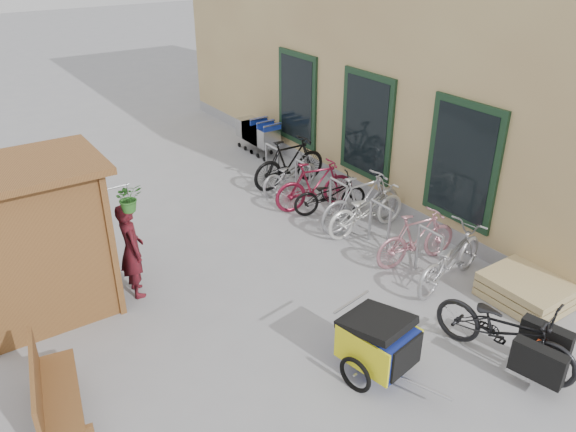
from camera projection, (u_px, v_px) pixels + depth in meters
ground at (317, 322)px, 8.34m from camera, size 80.00×80.00×0.00m
building at (426, 11)px, 13.30m from camera, size 6.07×13.00×7.00m
kiosk at (25, 224)px, 7.82m from camera, size 2.49×1.65×2.40m
bike_rack at (338, 197)px, 11.02m from camera, size 0.05×5.35×0.86m
pallet_stack at (526, 291)px, 8.71m from camera, size 1.00×1.20×0.40m
bench at (51, 393)px, 6.41m from camera, size 0.70×1.55×0.95m
shopping_carts at (258, 132)px, 14.44m from camera, size 0.53×1.47×0.95m
child_trailer at (378, 341)px, 7.18m from camera, size 1.00×1.61×0.93m
cargo_bike at (507, 331)px, 7.36m from camera, size 1.09×2.05×1.02m
person_kiosk at (132, 250)px, 8.68m from camera, size 0.42×0.60×1.58m
bike_0 at (450, 258)px, 9.06m from camera, size 1.93×0.99×0.96m
bike_1 at (417, 238)px, 9.63m from camera, size 1.67×0.68×0.98m
bike_2 at (366, 209)px, 10.67m from camera, size 1.80×0.65×0.94m
bike_3 at (361, 201)px, 10.76m from camera, size 1.88×0.63×1.11m
bike_4 at (330, 194)px, 11.40m from camera, size 1.63×0.97×0.81m
bike_5 at (315, 185)px, 11.53m from camera, size 1.80×0.87×1.04m
bike_6 at (290, 174)px, 12.37m from camera, size 1.57×0.68×0.80m
bike_7 at (289, 163)px, 12.54m from camera, size 1.86×0.53×1.12m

